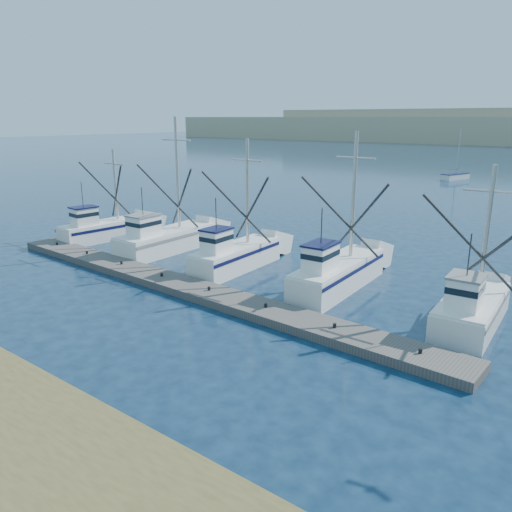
{
  "coord_description": "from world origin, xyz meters",
  "views": [
    {
      "loc": [
        12.37,
        -12.49,
        9.63
      ],
      "look_at": [
        -3.17,
        8.0,
        2.49
      ],
      "focal_mm": 35.0,
      "sensor_mm": 36.0,
      "label": 1
    }
  ],
  "objects": [
    {
      "name": "trawler_fleet",
      "position": [
        -7.83,
        11.77,
        0.96
      ],
      "size": [
        31.52,
        8.59,
        9.72
      ],
      "color": "white",
      "rests_on": "ground"
    },
    {
      "name": "floating_dock",
      "position": [
        -7.43,
        6.76,
        0.22
      ],
      "size": [
        32.93,
        3.54,
        0.44
      ],
      "primitive_type": "cube",
      "rotation": [
        0.0,
        0.0,
        -0.04
      ],
      "color": "#58534F",
      "rests_on": "ground"
    },
    {
      "name": "sailboat_far",
      "position": [
        -10.85,
        71.28,
        0.5
      ],
      "size": [
        3.17,
        5.81,
        8.1
      ],
      "rotation": [
        0.0,
        0.0,
        -0.3
      ],
      "color": "white",
      "rests_on": "ground"
    },
    {
      "name": "ground",
      "position": [
        0.0,
        0.0,
        0.0
      ],
      "size": [
        500.0,
        500.0,
        0.0
      ],
      "primitive_type": "plane",
      "color": "#0C1D35",
      "rests_on": "ground"
    }
  ]
}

